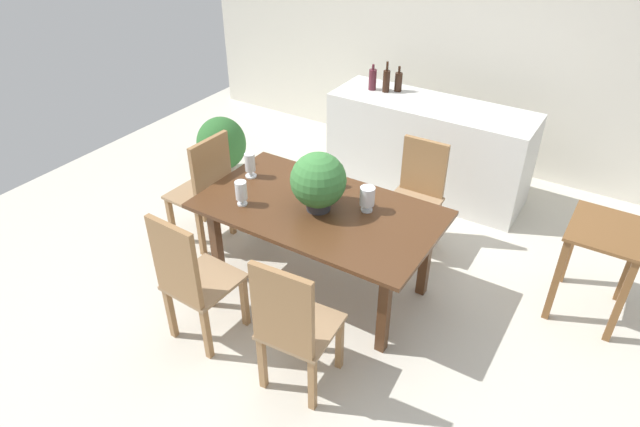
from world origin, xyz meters
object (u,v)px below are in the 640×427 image
object	(u,v)px
chair_head_end	(206,186)
wine_glass	(338,175)
chair_near_left	(190,277)
crystal_vase_center_near	(241,191)
kitchen_counter	(427,148)
chair_far_right	(418,190)
crystal_vase_right	(367,197)
dining_table	(319,218)
wine_bottle_amber	(386,81)
wine_bottle_green	(373,79)
crystal_vase_left	(250,164)
potted_plant_floor	(222,145)
flower_centerpiece	(318,181)
side_table	(601,251)
wine_bottle_tall	(398,82)
chair_near_right	(292,324)

from	to	relation	value
chair_head_end	wine_glass	size ratio (longest dim) A/B	7.02
chair_near_left	crystal_vase_center_near	distance (m)	0.76
chair_head_end	kitchen_counter	xyz separation A→B (m)	(1.26, 1.87, -0.10)
chair_far_right	crystal_vase_right	xyz separation A→B (m)	(-0.09, -0.79, 0.32)
dining_table	crystal_vase_right	size ratio (longest dim) A/B	9.25
chair_far_right	wine_bottle_amber	bearing A→B (deg)	129.30
dining_table	wine_bottle_green	distance (m)	2.01
dining_table	crystal_vase_left	size ratio (longest dim) A/B	8.72
chair_far_right	chair_near_left	world-z (taller)	chair_near_left
crystal_vase_center_near	potted_plant_floor	size ratio (longest dim) A/B	0.30
dining_table	flower_centerpiece	world-z (taller)	flower_centerpiece
dining_table	side_table	distance (m)	2.06
crystal_vase_right	wine_bottle_green	bearing A→B (deg)	116.70
wine_bottle_green	side_table	distance (m)	2.69
flower_centerpiece	side_table	size ratio (longest dim) A/B	0.60
kitchen_counter	crystal_vase_left	bearing A→B (deg)	-115.37
wine_glass	potted_plant_floor	bearing A→B (deg)	159.86
chair_near_left	wine_bottle_green	bearing A→B (deg)	-84.65
potted_plant_floor	crystal_vase_right	bearing A→B (deg)	-21.39
chair_head_end	crystal_vase_center_near	xyz separation A→B (m)	(0.63, -0.26, 0.29)
chair_near_left	crystal_vase_left	distance (m)	1.15
kitchen_counter	wine_bottle_green	bearing A→B (deg)	178.00
wine_bottle_green	potted_plant_floor	size ratio (longest dim) A/B	0.40
crystal_vase_left	wine_glass	world-z (taller)	crystal_vase_left
dining_table	flower_centerpiece	xyz separation A→B (m)	(0.01, -0.01, 0.33)
crystal_vase_center_near	crystal_vase_right	bearing A→B (deg)	26.99
crystal_vase_right	side_table	distance (m)	1.73
crystal_vase_right	wine_bottle_tall	xyz separation A→B (m)	(-0.63, 1.83, 0.18)
crystal_vase_right	potted_plant_floor	distance (m)	2.40
side_table	chair_near_left	bearing A→B (deg)	-141.59
crystal_vase_center_near	kitchen_counter	xyz separation A→B (m)	(0.63, 2.13, -0.39)
wine_glass	wine_bottle_tall	size ratio (longest dim) A/B	0.59
kitchen_counter	wine_bottle_tall	size ratio (longest dim) A/B	7.85
kitchen_counter	chair_head_end	bearing A→B (deg)	-123.93
chair_near_left	wine_bottle_amber	bearing A→B (deg)	-87.52
flower_centerpiece	crystal_vase_right	distance (m)	0.38
chair_near_right	chair_head_end	bearing A→B (deg)	-35.95
dining_table	wine_bottle_amber	xyz separation A→B (m)	(-0.41, 1.90, 0.41)
chair_head_end	crystal_vase_center_near	distance (m)	0.74
crystal_vase_center_near	wine_bottle_amber	bearing A→B (deg)	87.21
wine_bottle_green	wine_bottle_tall	bearing A→B (deg)	22.90
chair_head_end	chair_far_right	size ratio (longest dim) A/B	1.07
chair_near_right	crystal_vase_right	distance (m)	1.16
side_table	potted_plant_floor	distance (m)	3.75
chair_far_right	crystal_vase_right	distance (m)	0.86
crystal_vase_center_near	wine_bottle_amber	size ratio (longest dim) A/B	0.64
chair_head_end	potted_plant_floor	xyz separation A→B (m)	(-0.72, 1.02, -0.23)
potted_plant_floor	dining_table	bearing A→B (deg)	-28.52
crystal_vase_left	potted_plant_floor	xyz separation A→B (m)	(-1.15, 0.91, -0.52)
side_table	crystal_vase_left	bearing A→B (deg)	-164.00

